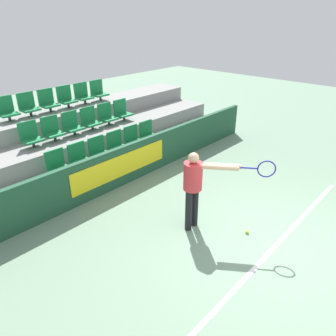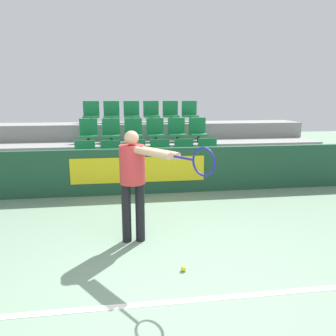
{
  "view_description": "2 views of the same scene",
  "coord_description": "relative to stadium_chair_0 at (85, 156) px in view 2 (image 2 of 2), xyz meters",
  "views": [
    {
      "loc": [
        -4.68,
        -1.72,
        3.82
      ],
      "look_at": [
        0.07,
        2.57,
        0.73
      ],
      "focal_mm": 35.0,
      "sensor_mm": 36.0,
      "label": 1
    },
    {
      "loc": [
        -0.61,
        -2.89,
        2.01
      ],
      "look_at": [
        0.18,
        2.56,
        0.81
      ],
      "focal_mm": 35.0,
      "sensor_mm": 36.0,
      "label": 2
    }
  ],
  "objects": [
    {
      "name": "stadium_chair_5",
      "position": [
        2.85,
        0.0,
        0.0
      ],
      "size": [
        0.45,
        0.37,
        0.62
      ],
      "color": "#333333",
      "rests_on": "bleacher_tier_front"
    },
    {
      "name": "stadium_chair_1",
      "position": [
        0.57,
        0.0,
        0.0
      ],
      "size": [
        0.45,
        0.37,
        0.62
      ],
      "color": "#333333",
      "rests_on": "bleacher_tier_front"
    },
    {
      "name": "stadium_chair_15",
      "position": [
        1.71,
        2.16,
        0.85
      ],
      "size": [
        0.45,
        0.37,
        0.62
      ],
      "color": "#333333",
      "rests_on": "bleacher_tier_back"
    },
    {
      "name": "stadium_chair_16",
      "position": [
        2.28,
        2.16,
        0.85
      ],
      "size": [
        0.45,
        0.37,
        0.62
      ],
      "color": "#333333",
      "rests_on": "bleacher_tier_back"
    },
    {
      "name": "stadium_chair_0",
      "position": [
        0.0,
        0.0,
        0.0
      ],
      "size": [
        0.45,
        0.37,
        0.62
      ],
      "color": "#333333",
      "rests_on": "bleacher_tier_front"
    },
    {
      "name": "stadium_chair_7",
      "position": [
        0.57,
        1.08,
        0.42
      ],
      "size": [
        0.45,
        0.37,
        0.62
      ],
      "color": "#333333",
      "rests_on": "bleacher_tier_middle"
    },
    {
      "name": "stadium_chair_3",
      "position": [
        1.71,
        0.0,
        0.0
      ],
      "size": [
        0.45,
        0.37,
        0.62
      ],
      "color": "#333333",
      "rests_on": "bleacher_tier_front"
    },
    {
      "name": "stadium_chair_13",
      "position": [
        0.57,
        2.16,
        0.85
      ],
      "size": [
        0.45,
        0.37,
        0.62
      ],
      "color": "#333333",
      "rests_on": "bleacher_tier_back"
    },
    {
      "name": "tennis_ball",
      "position": [
        1.5,
        -4.0,
        -0.67
      ],
      "size": [
        0.07,
        0.07,
        0.07
      ],
      "color": "#CCDB33",
      "rests_on": "ground"
    },
    {
      "name": "ground_plane",
      "position": [
        1.43,
        -4.56,
        -0.7
      ],
      "size": [
        30.0,
        30.0,
        0.0
      ],
      "primitive_type": "plane",
      "color": "gray"
    },
    {
      "name": "bleacher_tier_front",
      "position": [
        1.43,
        -0.13,
        -0.49
      ],
      "size": [
        9.26,
        1.08,
        0.42
      ],
      "color": "gray",
      "rests_on": "ground"
    },
    {
      "name": "barrier_wall",
      "position": [
        1.42,
        -0.75,
        -0.22
      ],
      "size": [
        9.66,
        0.14,
        0.97
      ],
      "color": "#1E4C33",
      "rests_on": "ground"
    },
    {
      "name": "stadium_chair_11",
      "position": [
        2.85,
        1.08,
        0.42
      ],
      "size": [
        0.45,
        0.37,
        0.62
      ],
      "color": "#333333",
      "rests_on": "bleacher_tier_middle"
    },
    {
      "name": "stadium_chair_6",
      "position": [
        0.0,
        1.08,
        0.42
      ],
      "size": [
        0.45,
        0.37,
        0.62
      ],
      "color": "#333333",
      "rests_on": "bleacher_tier_middle"
    },
    {
      "name": "stadium_chair_4",
      "position": [
        2.28,
        0.0,
        0.0
      ],
      "size": [
        0.45,
        0.37,
        0.62
      ],
      "color": "#333333",
      "rests_on": "bleacher_tier_front"
    },
    {
      "name": "tennis_player",
      "position": [
        1.0,
        -3.14,
        0.28
      ],
      "size": [
        1.0,
        1.36,
        1.57
      ],
      "rotation": [
        0.0,
        0.0,
        0.61
      ],
      "color": "black",
      "rests_on": "ground"
    },
    {
      "name": "bleacher_tier_back",
      "position": [
        1.43,
        2.03,
        -0.07
      ],
      "size": [
        9.26,
        1.08,
        1.27
      ],
      "color": "gray",
      "rests_on": "ground"
    },
    {
      "name": "stadium_chair_8",
      "position": [
        1.14,
        1.08,
        0.42
      ],
      "size": [
        0.45,
        0.37,
        0.62
      ],
      "color": "#333333",
      "rests_on": "bleacher_tier_middle"
    },
    {
      "name": "stadium_chair_12",
      "position": [
        0.0,
        2.16,
        0.85
      ],
      "size": [
        0.45,
        0.37,
        0.62
      ],
      "color": "#333333",
      "rests_on": "bleacher_tier_back"
    },
    {
      "name": "stadium_chair_9",
      "position": [
        1.71,
        1.08,
        0.42
      ],
      "size": [
        0.45,
        0.37,
        0.62
      ],
      "color": "#333333",
      "rests_on": "bleacher_tier_middle"
    },
    {
      "name": "court_baseline",
      "position": [
        1.43,
        -4.57,
        -0.7
      ],
      "size": [
        6.25,
        0.08,
        0.01
      ],
      "color": "white",
      "rests_on": "ground"
    },
    {
      "name": "bleacher_tier_middle",
      "position": [
        1.43,
        0.95,
        -0.28
      ],
      "size": [
        9.26,
        1.08,
        0.85
      ],
      "color": "gray",
      "rests_on": "ground"
    },
    {
      "name": "stadium_chair_17",
      "position": [
        2.85,
        2.16,
        0.85
      ],
      "size": [
        0.45,
        0.37,
        0.62
      ],
      "color": "#333333",
      "rests_on": "bleacher_tier_back"
    },
    {
      "name": "stadium_chair_2",
      "position": [
        1.14,
        0.0,
        0.0
      ],
      "size": [
        0.45,
        0.37,
        0.62
      ],
      "color": "#333333",
      "rests_on": "bleacher_tier_front"
    },
    {
      "name": "stadium_chair_10",
      "position": [
        2.28,
        1.08,
        0.42
      ],
      "size": [
        0.45,
        0.37,
        0.62
      ],
      "color": "#333333",
      "rests_on": "bleacher_tier_middle"
    },
    {
      "name": "stadium_chair_14",
      "position": [
        1.14,
        2.16,
        0.85
      ],
      "size": [
        0.45,
        0.37,
        0.62
      ],
      "color": "#333333",
      "rests_on": "bleacher_tier_back"
    }
  ]
}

